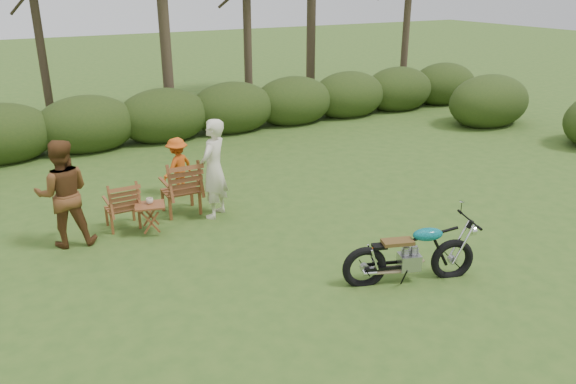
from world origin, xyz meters
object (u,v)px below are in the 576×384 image
side_table (151,219)px  child (180,194)px  lawn_chair_right (182,212)px  adult_b (71,244)px  motorcycle (407,280)px  cup (150,201)px  adult_a (216,215)px  lawn_chair_left (124,227)px

side_table → child: size_ratio=0.45×
lawn_chair_right → adult_b: size_ratio=0.59×
motorcycle → side_table: 4.42m
adult_b → child: size_ratio=1.51×
cup → adult_a: adult_a is taller
lawn_chair_left → adult_a: (1.62, -0.30, 0.00)m
motorcycle → cup: cup is taller
lawn_chair_left → side_table: (0.37, -0.48, 0.26)m
side_table → child: (1.01, 1.57, -0.26)m
lawn_chair_left → side_table: 0.66m
motorcycle → child: 5.27m
motorcycle → cup: (-2.81, 3.43, 0.58)m
lawn_chair_left → cup: (0.39, -0.43, 0.58)m
lawn_chair_left → adult_a: bearing=168.5°
motorcycle → adult_b: bearing=156.9°
side_table → child: bearing=57.1°
cup → child: 1.90m
adult_b → child: bearing=-140.3°
side_table → adult_b: bearing=170.0°
adult_b → child: 2.68m
cup → adult_b: 1.46m
lawn_chair_right → lawn_chair_left: lawn_chair_right is taller
motorcycle → lawn_chair_right: 4.51m
side_table → adult_a: adult_a is taller
motorcycle → lawn_chair_left: (-3.20, 3.86, 0.00)m
cup → child: cup is taller
motorcycle → adult_a: size_ratio=1.02×
lawn_chair_right → cup: cup is taller
cup → motorcycle: bearing=-50.6°
lawn_chair_left → lawn_chair_right: bearing=-173.9°
lawn_chair_right → cup: 1.09m
lawn_chair_left → adult_b: size_ratio=0.49×
side_table → child: 1.88m
lawn_chair_left → cup: size_ratio=7.20×
motorcycle → adult_a: adult_a is taller
cup → child: bearing=56.8°
side_table → cup: size_ratio=4.35×
side_table → lawn_chair_right: bearing=39.7°
lawn_chair_right → side_table: side_table is taller
lawn_chair_right → adult_b: (-2.05, -0.39, 0.00)m
adult_b → lawn_chair_left: bearing=-155.3°
lawn_chair_left → side_table: size_ratio=1.66×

